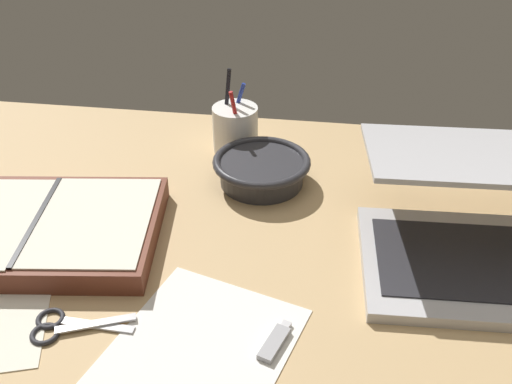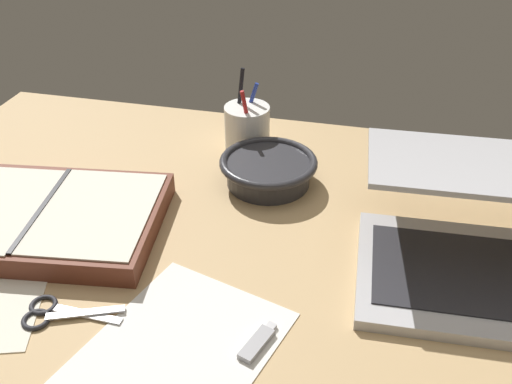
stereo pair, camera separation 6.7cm
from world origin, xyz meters
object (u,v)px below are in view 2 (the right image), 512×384
Objects in this scene: laptop at (483,239)px; pen_cup at (247,128)px; bowl at (268,169)px; scissors at (52,313)px; planner at (45,217)px.

laptop is 50.50cm from pen_cup.
bowl is 1.09× the size of pen_cup.
bowl is 13.53cm from pen_cup.
pen_cup is at bearing 144.21° from laptop.
laptop reaches higher than scissors.
bowl is at bearing -59.04° from pen_cup.
pen_cup is at bearing 44.76° from planner.
bowl is (-35.44, 16.04, -2.66)cm from laptop.
pen_cup is at bearing 120.96° from bowl.
pen_cup is (-6.89, 11.49, 1.87)cm from bowl.
scissors is at bearing -65.31° from planner.
pen_cup is 53.25cm from scissors.
planner is (-32.69, -21.88, -0.90)cm from bowl.
bowl is at bearing 26.26° from planner.
planner is at bearing -127.70° from pen_cup.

